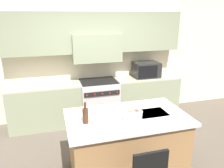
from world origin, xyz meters
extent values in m
plane|color=brown|center=(0.00, 0.00, 0.00)|extent=(10.00, 10.00, 0.00)
cube|color=beige|center=(0.00, 2.08, 1.35)|extent=(10.00, 0.06, 2.70)
cube|color=gray|center=(0.00, 1.88, 1.98)|extent=(3.82, 0.34, 0.85)
cube|color=gray|center=(0.00, 1.85, 1.65)|extent=(1.06, 0.40, 0.60)
cube|color=gray|center=(-1.16, 1.74, 0.45)|extent=(1.49, 0.62, 0.91)
cube|color=#B2A893|center=(-1.16, 1.74, 0.92)|extent=(1.49, 0.62, 0.03)
cube|color=gray|center=(1.16, 1.74, 0.45)|extent=(1.49, 0.62, 0.91)
cube|color=#B2A893|center=(1.16, 1.74, 0.92)|extent=(1.49, 0.62, 0.03)
cube|color=#B7B7BC|center=(0.00, 1.72, 0.46)|extent=(0.83, 0.66, 0.92)
cube|color=black|center=(0.00, 1.72, 0.93)|extent=(0.80, 0.61, 0.01)
cube|color=black|center=(0.00, 1.38, 0.76)|extent=(0.76, 0.02, 0.09)
cylinder|color=#B21E1E|center=(-0.32, 1.37, 0.76)|extent=(0.04, 0.02, 0.04)
cylinder|color=#B21E1E|center=(-0.16, 1.37, 0.76)|extent=(0.04, 0.02, 0.04)
cylinder|color=#B21E1E|center=(0.00, 1.37, 0.76)|extent=(0.04, 0.02, 0.04)
cylinder|color=#B21E1E|center=(0.16, 1.37, 0.76)|extent=(0.04, 0.02, 0.04)
cylinder|color=#B21E1E|center=(0.32, 1.37, 0.76)|extent=(0.04, 0.02, 0.04)
cube|color=black|center=(1.15, 1.74, 1.11)|extent=(0.58, 0.43, 0.35)
cube|color=black|center=(1.10, 1.52, 1.11)|extent=(0.46, 0.01, 0.29)
cube|color=olive|center=(0.02, -0.11, 0.45)|extent=(1.65, 0.93, 0.89)
cube|color=silver|center=(0.02, -0.11, 0.91)|extent=(1.75, 1.01, 0.04)
cube|color=#2D2D30|center=(0.42, -0.11, 0.93)|extent=(0.44, 0.32, 0.01)
cylinder|color=#B2B2B7|center=(0.42, 0.08, 0.93)|extent=(0.02, 0.02, 0.00)
cylinder|color=#422314|center=(-0.59, -0.15, 1.04)|extent=(0.08, 0.08, 0.21)
cylinder|color=#422314|center=(-0.59, -0.15, 1.19)|extent=(0.03, 0.03, 0.09)
cylinder|color=white|center=(-0.06, -0.25, 0.94)|extent=(0.06, 0.06, 0.01)
cylinder|color=white|center=(-0.06, -0.25, 0.98)|extent=(0.01, 0.01, 0.07)
cone|color=white|center=(-0.06, -0.25, 1.07)|extent=(0.07, 0.07, 0.11)
cylinder|color=white|center=(-0.16, -0.01, 0.94)|extent=(0.06, 0.06, 0.01)
cylinder|color=white|center=(-0.16, -0.01, 0.98)|extent=(0.01, 0.01, 0.07)
cone|color=white|center=(-0.16, -0.01, 1.07)|extent=(0.07, 0.07, 0.11)
cylinder|color=silver|center=(0.11, -0.12, 0.97)|extent=(0.27, 0.27, 0.07)
sphere|color=#66A83D|center=(0.06, -0.12, 0.99)|extent=(0.08, 0.08, 0.08)
sphere|color=red|center=(0.16, -0.12, 0.99)|extent=(0.08, 0.08, 0.08)
camera|label=1|loc=(-0.98, -2.80, 2.34)|focal=35.00mm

